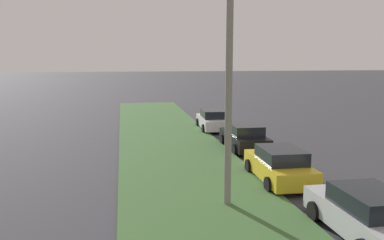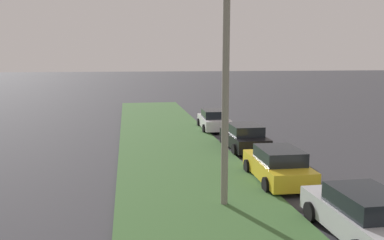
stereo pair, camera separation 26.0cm
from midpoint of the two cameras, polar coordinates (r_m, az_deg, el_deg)
grass_median at (r=16.49m, az=-0.29°, el=-9.10°), size 60.00×6.00×0.12m
parked_car_silver at (r=12.72m, az=23.07°, el=-12.25°), size 4.30×2.03×1.47m
parked_car_yellow at (r=17.16m, az=11.90°, el=-6.30°), size 4.35×2.11×1.47m
parked_car_black at (r=22.78m, az=7.12°, el=-2.44°), size 4.30×2.02×1.47m
parked_car_white at (r=28.85m, az=2.76°, el=-0.01°), size 4.37×2.15×1.47m
streetlight at (r=13.43m, az=6.23°, el=5.58°), size 1.07×2.81×7.50m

